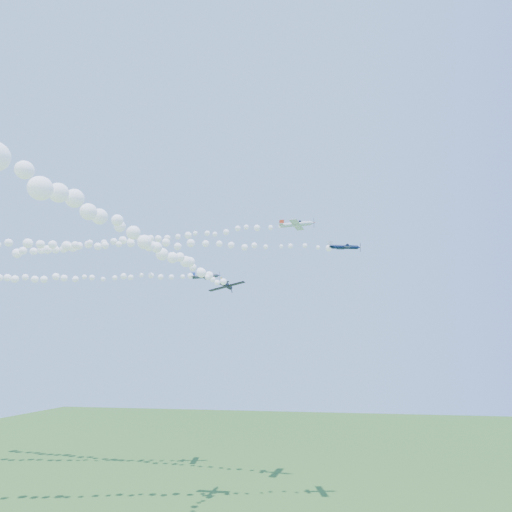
% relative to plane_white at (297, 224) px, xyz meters
% --- Properties ---
extents(ground, '(260.00, 260.00, 0.00)m').
position_rel_plane_white_xyz_m(ground, '(-11.63, 4.85, -55.39)').
color(ground, '#254B1C').
rests_on(ground, ground).
extents(plane_white, '(8.14, 8.63, 2.51)m').
position_rel_plane_white_xyz_m(plane_white, '(0.00, 0.00, 0.00)').
color(plane_white, silver).
extents(smoke_trail_white, '(77.30, 12.37, 3.35)m').
position_rel_plane_white_xyz_m(smoke_trail_white, '(-41.05, 5.18, -0.30)').
color(smoke_trail_white, white).
extents(plane_navy, '(6.57, 6.93, 2.03)m').
position_rel_plane_white_xyz_m(plane_navy, '(9.85, -9.99, -8.24)').
color(plane_navy, '#0D1839').
extents(smoke_trail_navy, '(81.98, 22.35, 2.62)m').
position_rel_plane_white_xyz_m(smoke_trail_navy, '(-33.01, -20.73, -8.44)').
color(smoke_trail_navy, white).
extents(plane_grey, '(7.45, 7.90, 1.99)m').
position_rel_plane_white_xyz_m(plane_grey, '(-24.13, 11.10, -8.94)').
color(plane_grey, '#323B49').
extents(smoke_trail_grey, '(76.53, 14.78, 3.31)m').
position_rel_plane_white_xyz_m(smoke_trail_grey, '(-64.56, 4.49, -9.36)').
color(smoke_trail_grey, white).
extents(plane_black, '(7.04, 6.87, 2.09)m').
position_rel_plane_white_xyz_m(plane_black, '(-12.83, -11.76, -15.39)').
color(plane_black, black).
extents(smoke_trail_black, '(4.82, 67.92, 2.81)m').
position_rel_plane_white_xyz_m(smoke_trail_black, '(-14.10, -47.76, -15.64)').
color(smoke_trail_black, white).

